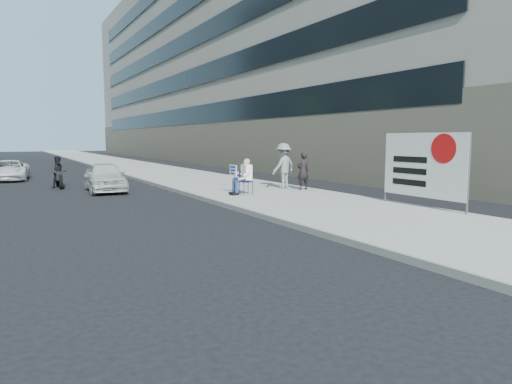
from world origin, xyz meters
TOP-DOWN VIEW (x-y plane):
  - ground at (0.00, 0.00)m, footprint 160.00×160.00m
  - near_sidewalk at (4.00, 20.00)m, footprint 5.00×120.00m
  - near_building at (17.00, 32.00)m, footprint 14.00×70.00m
  - seated_protester at (2.98, 6.02)m, footprint 0.83×1.12m
  - jogger at (5.37, 7.04)m, footprint 1.34×1.01m
  - pedestrian_woman at (5.80, 6.26)m, footprint 0.57×0.39m
  - protest_banner at (6.18, 0.64)m, footprint 0.08×3.06m
  - white_sedan_near at (-1.00, 10.77)m, footprint 1.68×3.70m
  - white_sedan_far at (-4.39, 18.45)m, footprint 2.19×4.00m
  - motorcycle at (-2.51, 13.16)m, footprint 0.72×2.05m

SIDE VIEW (x-z plane):
  - ground at x=0.00m, z-range 0.00..0.00m
  - near_sidewalk at x=4.00m, z-range 0.00..0.15m
  - white_sedan_far at x=-4.39m, z-range 0.00..1.06m
  - white_sedan_near at x=-1.00m, z-range 0.00..1.23m
  - motorcycle at x=-2.51m, z-range -0.08..1.35m
  - seated_protester at x=2.98m, z-range 0.22..1.53m
  - pedestrian_woman at x=5.80m, z-range 0.15..1.66m
  - jogger at x=5.37m, z-range 0.15..2.00m
  - protest_banner at x=6.18m, z-range 0.30..2.50m
  - near_building at x=17.00m, z-range 0.00..20.00m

